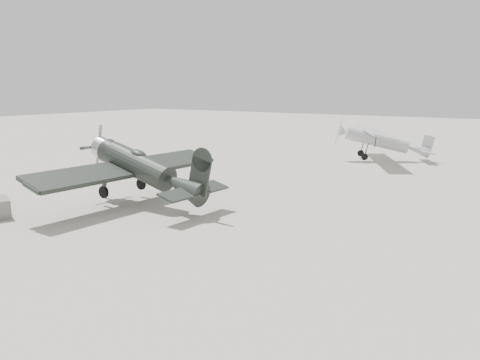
# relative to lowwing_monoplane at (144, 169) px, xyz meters

# --- Properties ---
(ground) EXTENTS (160.00, 160.00, 0.00)m
(ground) POSITION_rel_lowwing_monoplane_xyz_m (2.63, 1.58, -1.83)
(ground) COLOR #A7A194
(ground) RESTS_ON ground
(lowwing_monoplane) EXTENTS (7.69, 10.71, 3.46)m
(lowwing_monoplane) POSITION_rel_lowwing_monoplane_xyz_m (0.00, 0.00, 0.00)
(lowwing_monoplane) COLOR black
(lowwing_monoplane) RESTS_ON ground
(highwing_monoplane) EXTENTS (7.84, 9.88, 2.92)m
(highwing_monoplane) POSITION_rel_lowwing_monoplane_xyz_m (5.18, 20.55, -0.00)
(highwing_monoplane) COLOR #9D9FA2
(highwing_monoplane) RESTS_ON ground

